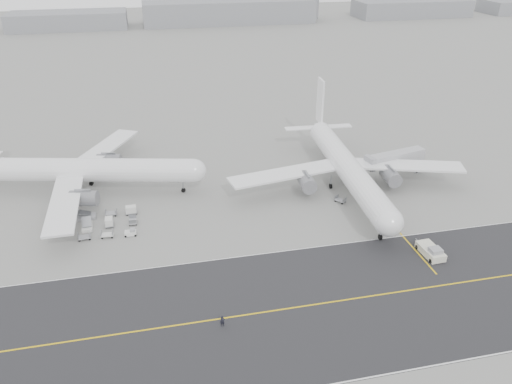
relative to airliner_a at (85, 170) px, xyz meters
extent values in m
plane|color=gray|center=(32.32, -31.09, -5.52)|extent=(700.00, 700.00, 0.00)
cube|color=#2B2A2D|center=(37.32, -49.09, -5.51)|extent=(220.00, 32.00, 0.02)
cube|color=gold|center=(37.32, -49.09, -5.49)|extent=(220.00, 0.30, 0.01)
cube|color=silver|center=(37.32, -33.29, -5.49)|extent=(220.00, 0.25, 0.01)
cube|color=silver|center=(37.32, -64.89, -5.49)|extent=(220.00, 0.25, 0.01)
cube|color=gold|center=(62.32, -26.09, -5.50)|extent=(0.30, 40.00, 0.01)
cylinder|color=white|center=(1.38, -0.32, 0.02)|extent=(47.09, 16.02, 5.40)
sphere|color=white|center=(24.31, -5.71, 0.02)|extent=(5.29, 5.29, 5.29)
cube|color=white|center=(-2.99, -13.90, -0.66)|extent=(6.10, 25.92, 0.45)
cube|color=white|center=(3.51, 13.78, -0.66)|extent=(16.93, 25.61, 0.45)
cylinder|color=slate|center=(0.27, -10.09, -2.01)|extent=(6.36, 4.57, 3.35)
cylinder|color=slate|center=(4.73, 8.92, -2.01)|extent=(6.36, 4.57, 3.35)
cylinder|color=black|center=(21.51, -5.05, -5.01)|extent=(1.11, 0.72, 1.02)
cylinder|color=black|center=(-1.04, -3.08, -5.01)|extent=(1.11, 0.72, 1.02)
cylinder|color=black|center=(0.44, 3.22, -5.01)|extent=(1.11, 0.72, 1.02)
cylinder|color=gray|center=(21.51, -5.05, -3.59)|extent=(0.36, 0.36, 2.83)
cylinder|color=white|center=(58.63, -12.54, 0.11)|extent=(8.42, 48.15, 5.49)
sphere|color=white|center=(57.16, -36.44, 0.11)|extent=(5.38, 5.38, 5.38)
cone|color=white|center=(60.18, 12.54, 0.52)|extent=(5.51, 9.63, 4.94)
cube|color=white|center=(60.21, 13.12, 8.11)|extent=(0.82, 5.28, 11.68)
cube|color=white|center=(55.42, 13.71, 0.66)|extent=(8.91, 3.16, 0.25)
cube|color=white|center=(65.04, 13.12, 0.66)|extent=(8.91, 3.16, 0.25)
cube|color=white|center=(44.27, -10.48, -0.58)|extent=(26.91, 10.53, 0.45)
cube|color=white|center=(73.14, -12.26, -0.58)|extent=(26.83, 13.49, 0.45)
cylinder|color=slate|center=(48.65, -13.09, -1.95)|extent=(3.76, 6.04, 3.40)
cylinder|color=slate|center=(68.47, -14.31, -1.95)|extent=(3.76, 6.04, 3.40)
cylinder|color=black|center=(57.34, -33.53, -4.92)|extent=(0.57, 1.22, 1.19)
cylinder|color=black|center=(55.45, -10.58, -4.92)|extent=(0.57, 1.22, 1.19)
cylinder|color=black|center=(62.03, -10.99, -4.92)|extent=(0.57, 1.22, 1.19)
cylinder|color=gray|center=(57.34, -33.53, -3.48)|extent=(0.36, 0.36, 2.88)
cube|color=beige|center=(64.20, -40.37, -4.69)|extent=(3.22, 6.18, 1.36)
cube|color=#9F9FA4|center=(64.27, -41.73, -3.67)|extent=(2.24, 2.05, 0.88)
cylinder|color=gray|center=(64.02, -36.67, -5.03)|extent=(0.28, 2.54, 0.16)
cylinder|color=black|center=(63.06, -42.76, -5.08)|extent=(0.43, 0.89, 0.88)
cylinder|color=black|center=(65.59, -42.64, -5.08)|extent=(0.43, 0.89, 0.88)
cylinder|color=black|center=(62.82, -38.10, -5.08)|extent=(0.43, 0.89, 0.88)
cylinder|color=black|center=(65.35, -37.97, -5.08)|extent=(0.43, 0.89, 0.88)
cylinder|color=gray|center=(80.12, -5.92, -3.41)|extent=(1.69, 1.69, 4.22)
cube|color=#9F9FA4|center=(80.12, -5.92, -5.15)|extent=(3.26, 3.26, 0.74)
cube|color=#A7A7AC|center=(72.90, -7.47, -0.66)|extent=(16.10, 6.22, 2.74)
cube|color=#9F9FA4|center=(65.47, -9.07, -0.66)|extent=(1.95, 3.57, 3.17)
cylinder|color=black|center=(81.01, -4.54, -5.20)|extent=(0.44, 0.69, 0.63)
imported|color=black|center=(23.39, -50.76, -4.54)|extent=(0.73, 0.50, 1.95)
camera|label=1|loc=(15.86, -108.56, 48.16)|focal=35.00mm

